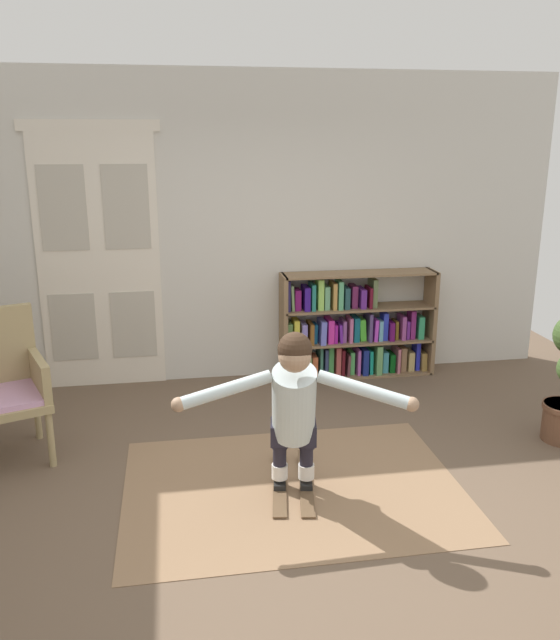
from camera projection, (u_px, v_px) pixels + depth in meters
name	position (u px, v px, depth m)	size (l,w,h in m)	color
ground_plane	(301.00, 516.00, 4.10)	(7.20, 7.20, 0.00)	brown
back_wall	(249.00, 230.00, 6.17)	(6.00, 0.10, 2.90)	silver
double_door	(99.00, 258.00, 5.95)	(1.22, 0.05, 2.45)	silver
rug	(293.00, 487.00, 4.42)	(2.28, 1.70, 0.01)	#8D6C4E
bookshelf	(351.00, 331.00, 6.39)	(1.53, 0.30, 1.04)	#806446
skis_pair	(293.00, 482.00, 4.45)	(0.40, 0.83, 0.07)	brown
person_skier	(294.00, 402.00, 4.09)	(1.46, 0.69, 1.11)	white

